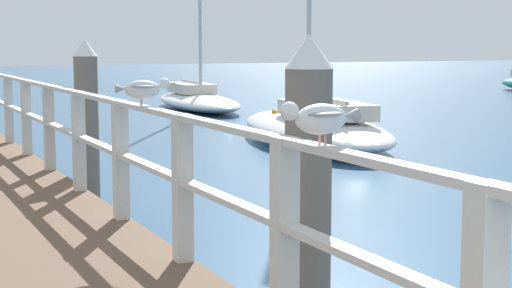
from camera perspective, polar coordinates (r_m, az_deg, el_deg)
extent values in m
cube|color=beige|center=(4.34, 2.00, -6.35)|extent=(0.12, 0.12, 1.04)
cube|color=beige|center=(5.73, -5.15, -3.10)|extent=(0.12, 0.12, 1.04)
cube|color=beige|center=(7.19, -9.44, -1.12)|extent=(0.12, 0.12, 1.04)
cube|color=beige|center=(8.67, -12.28, 0.20)|extent=(0.12, 0.12, 1.04)
cube|color=beige|center=(10.18, -14.27, 1.13)|extent=(0.12, 0.12, 1.04)
cube|color=beige|center=(11.69, -15.76, 1.82)|extent=(0.12, 0.12, 1.04)
cube|color=beige|center=(13.21, -16.90, 2.35)|extent=(0.12, 0.12, 1.04)
cube|color=beige|center=(10.90, -15.15, 4.12)|extent=(0.10, 20.11, 0.04)
cube|color=beige|center=(10.93, -15.08, 1.77)|extent=(0.10, 20.11, 0.04)
cylinder|color=#6B6056|center=(4.91, 3.64, -5.91)|extent=(0.28, 0.28, 1.90)
cone|color=white|center=(4.78, 3.73, 6.46)|extent=(0.29, 0.29, 0.20)
cylinder|color=#6B6056|center=(9.93, -11.71, 0.52)|extent=(0.28, 0.28, 1.90)
cone|color=white|center=(9.87, -11.87, 6.60)|extent=(0.29, 0.29, 0.20)
ellipsoid|color=white|center=(3.92, 4.56, 1.75)|extent=(0.29, 0.14, 0.15)
sphere|color=white|center=(3.82, 2.35, 2.31)|extent=(0.09, 0.09, 0.09)
cone|color=gold|center=(3.79, 1.51, 2.27)|extent=(0.05, 0.03, 0.02)
cone|color=#939399|center=(4.01, 6.60, 1.99)|extent=(0.08, 0.07, 0.07)
ellipsoid|color=#939399|center=(3.91, 4.56, 2.13)|extent=(0.23, 0.19, 0.04)
cylinder|color=tan|center=(3.91, 4.86, 0.26)|extent=(0.01, 0.01, 0.05)
cylinder|color=tan|center=(3.95, 4.47, 0.34)|extent=(0.01, 0.01, 0.05)
ellipsoid|color=white|center=(6.50, -7.95, 3.78)|extent=(0.30, 0.17, 0.15)
sphere|color=white|center=(6.52, -6.44, 4.22)|extent=(0.09, 0.09, 0.09)
cone|color=gold|center=(6.54, -5.88, 4.23)|extent=(0.05, 0.03, 0.02)
cone|color=#939399|center=(6.47, -9.44, 3.83)|extent=(0.09, 0.08, 0.07)
ellipsoid|color=#939399|center=(6.50, -7.96, 4.01)|extent=(0.25, 0.21, 0.04)
cylinder|color=tan|center=(6.53, -8.06, 2.92)|extent=(0.01, 0.01, 0.05)
cylinder|color=tan|center=(6.48, -7.99, 2.89)|extent=(0.01, 0.01, 0.05)
ellipsoid|color=white|center=(25.48, -4.08, 2.94)|extent=(2.41, 6.33, 0.50)
cylinder|color=#B2B2B7|center=(26.19, -4.57, 4.37)|extent=(0.27, 2.16, 0.08)
cube|color=beige|center=(26.17, -4.54, 3.93)|extent=(1.24, 2.31, 0.30)
ellipsoid|color=white|center=(16.81, 4.01, 1.06)|extent=(3.57, 6.85, 0.62)
cylinder|color=#B2B2B7|center=(15.98, 4.94, 3.12)|extent=(0.52, 2.26, 0.08)
cube|color=beige|center=(16.03, 4.90, 2.41)|extent=(1.74, 2.56, 0.30)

